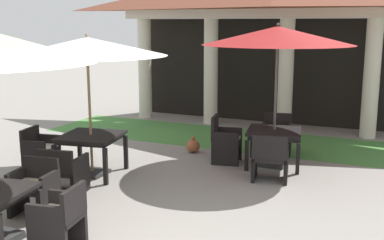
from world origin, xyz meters
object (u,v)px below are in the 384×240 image
object	(u,v)px
patio_chair_near_foreground_east	(60,220)
patio_chair_mid_left_south	(63,171)
patio_umbrella_mid_left	(87,47)
patio_table_mid_right	(274,134)
patio_table_mid_left	(91,139)
terracotta_urn	(193,146)
patio_umbrella_mid_right	(278,37)
patio_chair_near_foreground_north	(35,188)
patio_chair_mid_right_west	(225,142)
patio_chair_mid_right_north	(277,134)
patio_chair_mid_right_south	(270,159)
patio_chair_mid_left_west	(40,150)

from	to	relation	value
patio_chair_near_foreground_east	patio_chair_mid_left_south	bearing A→B (deg)	28.65
patio_umbrella_mid_left	patio_chair_mid_left_south	world-z (taller)	patio_umbrella_mid_left
patio_table_mid_right	patio_table_mid_left	bearing A→B (deg)	-146.39
patio_umbrella_mid_left	terracotta_urn	distance (m)	3.27
patio_umbrella_mid_right	terracotta_urn	size ratio (longest dim) A/B	7.91
patio_chair_near_foreground_north	patio_chair_mid_left_south	xyz separation A→B (m)	(-0.17, 0.84, -0.01)
patio_table_mid_left	patio_chair_mid_right_west	distance (m)	2.65
patio_umbrella_mid_left	patio_chair_near_foreground_east	bearing A→B (deg)	-61.28
patio_chair_mid_right_north	terracotta_urn	xyz separation A→B (m)	(-1.66, -0.71, -0.27)
patio_chair_near_foreground_east	patio_table_mid_left	distance (m)	3.09
patio_umbrella_mid_left	patio_table_mid_right	distance (m)	3.90
patio_table_mid_left	patio_umbrella_mid_left	distance (m)	1.67
patio_umbrella_mid_left	patio_chair_mid_right_north	world-z (taller)	patio_umbrella_mid_left
patio_chair_mid_right_south	terracotta_urn	bearing A→B (deg)	138.73
patio_chair_mid_right_west	patio_chair_near_foreground_north	bearing A→B (deg)	-34.58
patio_table_mid_right	patio_umbrella_mid_right	bearing A→B (deg)	82.87
patio_chair_mid_right_south	patio_table_mid_left	bearing A→B (deg)	-173.18
patio_chair_mid_left_south	terracotta_urn	distance (m)	3.36
terracotta_urn	patio_table_mid_right	bearing A→B (deg)	-7.34
terracotta_urn	patio_umbrella_mid_left	bearing A→B (deg)	-116.33
patio_chair_near_foreground_east	patio_chair_mid_right_north	xyz separation A→B (m)	(1.26, 5.58, -0.01)
patio_umbrella_mid_left	patio_table_mid_left	bearing A→B (deg)	-135.00
patio_umbrella_mid_left	patio_chair_mid_right_west	size ratio (longest dim) A/B	3.02
patio_umbrella_mid_left	terracotta_urn	bearing A→B (deg)	63.67
patio_chair_mid_left_west	patio_chair_mid_right_west	bearing A→B (deg)	112.35
patio_table_mid_left	patio_table_mid_right	distance (m)	3.51
patio_chair_mid_left_south	patio_chair_mid_right_west	distance (m)	3.32
patio_table_mid_right	patio_chair_mid_right_south	xyz separation A→B (m)	(0.18, -0.95, -0.22)
patio_umbrella_mid_left	patio_chair_mid_right_west	bearing A→B (deg)	41.77
patio_chair_mid_right_west	patio_table_mid_right	bearing A→B (deg)	90.00
patio_chair_near_foreground_north	patio_chair_mid_right_south	size ratio (longest dim) A/B	0.94
patio_chair_near_foreground_east	patio_chair_mid_right_south	world-z (taller)	patio_chair_mid_right_south
patio_table_mid_right	patio_chair_mid_right_west	bearing A→B (deg)	-169.14
terracotta_urn	patio_chair_mid_right_north	bearing A→B (deg)	23.13
patio_chair_near_foreground_east	patio_chair_mid_left_south	world-z (taller)	patio_chair_near_foreground_east
patio_table_mid_left	patio_chair_mid_right_south	size ratio (longest dim) A/B	1.38
patio_chair_near_foreground_east	patio_chair_mid_right_north	bearing A→B (deg)	-21.96
patio_table_mid_left	patio_chair_near_foreground_north	bearing A→B (deg)	-79.12
patio_umbrella_mid_left	patio_chair_mid_right_north	bearing A→B (deg)	46.51
patio_umbrella_mid_left	patio_chair_mid_right_south	distance (m)	3.79
patio_chair_mid_left_south	patio_umbrella_mid_right	xyz separation A→B (m)	(2.72, 2.99, 2.12)
patio_chair_mid_left_south	patio_chair_mid_right_south	bearing A→B (deg)	24.48
patio_chair_mid_left_west	patio_chair_near_foreground_north	bearing A→B (deg)	29.20
patio_table_mid_left	patio_umbrella_mid_right	world-z (taller)	patio_umbrella_mid_right
patio_umbrella_mid_left	patio_chair_mid_right_north	size ratio (longest dim) A/B	3.43
patio_umbrella_mid_right	terracotta_urn	xyz separation A→B (m)	(-1.84, 0.24, -2.36)
patio_table_mid_right	patio_chair_near_foreground_north	bearing A→B (deg)	-123.69
patio_chair_mid_left_west	terracotta_urn	bearing A→B (deg)	127.57
terracotta_urn	patio_chair_near_foreground_east	bearing A→B (deg)	-85.31
patio_chair_mid_right_west	patio_chair_mid_right_south	xyz separation A→B (m)	(1.13, -0.77, -0.02)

